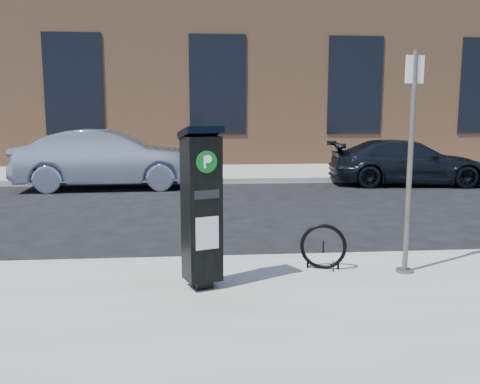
{
  "coord_description": "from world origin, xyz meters",
  "views": [
    {
      "loc": [
        -0.81,
        -6.4,
        2.0
      ],
      "look_at": [
        -0.21,
        0.5,
        0.92
      ],
      "focal_mm": 38.0,
      "sensor_mm": 36.0,
      "label": 1
    }
  ],
  "objects": [
    {
      "name": "curb_far",
      "position": [
        0.0,
        8.02,
        0.07
      ],
      "size": [
        60.0,
        0.12,
        0.16
      ],
      "primitive_type": "cube",
      "color": "#9E9B93",
      "rests_on": "ground"
    },
    {
      "name": "sign_pole",
      "position": [
        1.62,
        -0.83,
        1.41
      ],
      "size": [
        0.22,
        0.2,
        2.54
      ],
      "rotation": [
        0.0,
        0.0,
        0.17
      ],
      "color": "#504C47",
      "rests_on": "sidewalk_near"
    },
    {
      "name": "bike_rack",
      "position": [
        0.69,
        -0.62,
        0.42
      ],
      "size": [
        0.55,
        0.18,
        0.55
      ],
      "rotation": [
        0.0,
        0.0,
        -0.26
      ],
      "color": "black",
      "rests_on": "sidewalk_near"
    },
    {
      "name": "ground",
      "position": [
        0.0,
        0.0,
        0.0
      ],
      "size": [
        120.0,
        120.0,
        0.0
      ],
      "primitive_type": "plane",
      "color": "black",
      "rests_on": "ground"
    },
    {
      "name": "car_silver",
      "position": [
        -3.13,
        7.4,
        0.79
      ],
      "size": [
        4.86,
        1.91,
        1.58
      ],
      "primitive_type": "imported",
      "rotation": [
        0.0,
        0.0,
        1.62
      ],
      "color": "#828FA6",
      "rests_on": "ground"
    },
    {
      "name": "curb_near",
      "position": [
        0.0,
        -0.02,
        0.07
      ],
      "size": [
        60.0,
        0.12,
        0.16
      ],
      "primitive_type": "cube",
      "color": "#9E9B93",
      "rests_on": "ground"
    },
    {
      "name": "building",
      "position": [
        -0.0,
        17.0,
        4.15
      ],
      "size": [
        28.0,
        10.05,
        8.25
      ],
      "color": "#8F6241",
      "rests_on": "ground"
    },
    {
      "name": "car_dark",
      "position": [
        5.14,
        7.4,
        0.63
      ],
      "size": [
        4.51,
        2.2,
        1.26
      ],
      "primitive_type": "imported",
      "rotation": [
        0.0,
        0.0,
        1.47
      ],
      "color": "black",
      "rests_on": "ground"
    },
    {
      "name": "parking_kiosk",
      "position": [
        -0.76,
        -1.15,
        1.03
      ],
      "size": [
        0.49,
        0.46,
        1.72
      ],
      "rotation": [
        0.0,
        0.0,
        0.35
      ],
      "color": "black",
      "rests_on": "sidewalk_near"
    },
    {
      "name": "sidewalk_far",
      "position": [
        0.0,
        14.0,
        0.07
      ],
      "size": [
        60.0,
        12.0,
        0.15
      ],
      "primitive_type": "cube",
      "color": "gray",
      "rests_on": "ground"
    }
  ]
}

